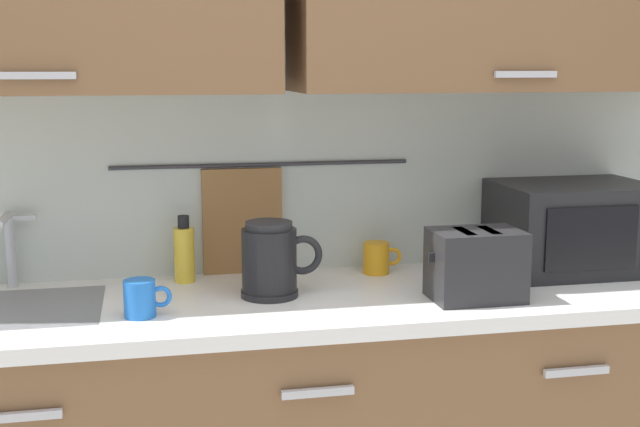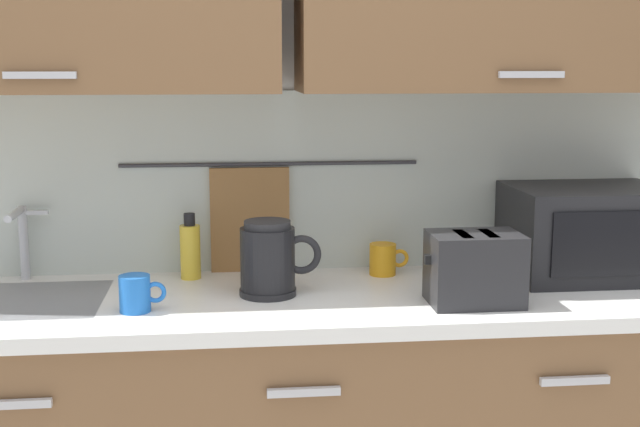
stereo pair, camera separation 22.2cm
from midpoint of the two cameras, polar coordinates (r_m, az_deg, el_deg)
back_wall_assembly at (r=2.46m, az=0.29°, el=10.02°), size 3.70×0.41×2.50m
sink_faucet at (r=2.54m, az=-17.35°, el=-1.30°), size 0.09×0.17×0.22m
microwave at (r=2.64m, az=20.12°, el=-1.20°), size 0.46×0.35×0.27m
electric_kettle at (r=2.28m, az=-0.71°, el=-3.16°), size 0.23×0.16×0.21m
dish_soap_bottle at (r=2.48m, az=-6.33°, el=-2.51°), size 0.06×0.06×0.20m
mug_near_sink at (r=2.18m, az=-9.61°, el=-5.44°), size 0.12×0.08×0.09m
toaster at (r=2.27m, az=13.29°, el=-3.69°), size 0.26×0.17×0.19m
mug_by_kettle at (r=2.53m, az=6.88°, el=-3.14°), size 0.12×0.08×0.09m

